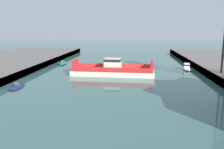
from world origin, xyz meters
The scene contains 4 objects.
chain_ferry centered at (-0.67, 38.46, 1.15)m, with size 18.94×6.71×3.81m.
moored_boat_near_left centered at (17.70, 46.69, 0.63)m, with size 2.40×5.45×1.70m.
moored_boat_mid_left centered at (-16.99, 25.37, 0.23)m, with size 2.80×5.95×0.93m.
moored_boat_mid_right centered at (-17.07, 53.55, 0.30)m, with size 3.06×6.72×1.08m.
Camera 1 is at (3.86, -14.04, 10.57)m, focal length 37.45 mm.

